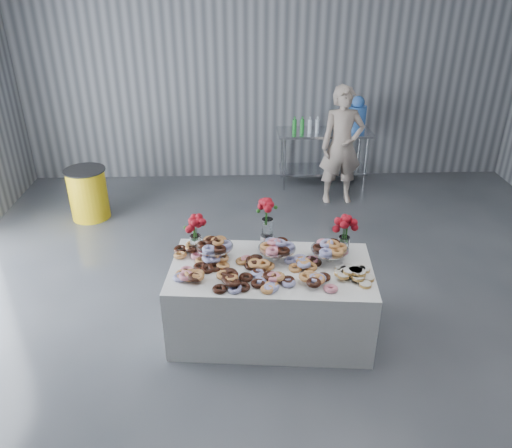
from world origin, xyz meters
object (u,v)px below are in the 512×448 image
at_px(display_table, 271,300).
at_px(water_jug, 357,115).
at_px(prep_table, 324,148).
at_px(person, 342,146).
at_px(trash_barrel, 88,194).

distance_m(display_table, water_jug, 4.15).
relative_size(display_table, prep_table, 1.27).
bearing_deg(person, display_table, -115.58).
bearing_deg(prep_table, water_jug, -0.00).
xyz_separation_m(water_jug, trash_barrel, (-4.03, -1.13, -0.78)).
xyz_separation_m(prep_table, water_jug, (0.50, -0.00, 0.53)).
bearing_deg(water_jug, display_table, -113.12).
xyz_separation_m(display_table, person, (1.24, 3.06, 0.51)).
bearing_deg(display_table, person, 67.89).
relative_size(prep_table, water_jug, 2.71).
height_order(display_table, person, person).
relative_size(prep_table, trash_barrel, 2.03).
distance_m(water_jug, trash_barrel, 4.26).
xyz_separation_m(water_jug, person, (-0.35, -0.68, -0.27)).
xyz_separation_m(prep_table, trash_barrel, (-3.53, -1.13, -0.25)).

